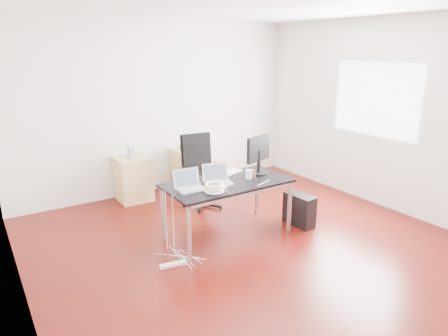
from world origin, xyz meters
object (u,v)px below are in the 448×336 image
office_chair (200,167)px  filing_cabinet_left (133,179)px  desk (228,186)px  filing_cabinet_right (189,169)px  pc_tower (299,210)px

office_chair → filing_cabinet_left: (-0.81, 0.76, -0.26)m
filing_cabinet_left → office_chair: bearing=-43.1°
desk → filing_cabinet_left: 1.99m
filing_cabinet_right → office_chair: bearing=-105.3°
office_chair → filing_cabinet_right: size_ratio=1.54×
office_chair → pc_tower: 1.64m
filing_cabinet_right → pc_tower: bearing=-75.9°
office_chair → filing_cabinet_left: bearing=142.9°
office_chair → filing_cabinet_right: office_chair is taller
desk → filing_cabinet_right: bearing=76.4°
desk → office_chair: 1.15m
filing_cabinet_left → pc_tower: size_ratio=1.56×
filing_cabinet_right → desk: bearing=-103.6°
office_chair → pc_tower: (0.75, -1.41, -0.39)m
office_chair → filing_cabinet_left: 1.13m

